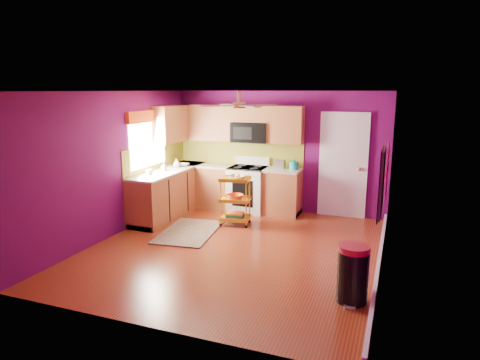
% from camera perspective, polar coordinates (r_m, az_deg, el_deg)
% --- Properties ---
extents(ground, '(5.00, 5.00, 0.00)m').
position_cam_1_polar(ground, '(7.00, -0.70, -9.15)').
color(ground, maroon).
rests_on(ground, ground).
extents(room_envelope, '(4.54, 5.04, 2.52)m').
position_cam_1_polar(room_envelope, '(6.58, -0.51, 4.20)').
color(room_envelope, '#5B0A4F').
rests_on(room_envelope, ground).
extents(lower_cabinets, '(2.81, 2.31, 0.94)m').
position_cam_1_polar(lower_cabinets, '(8.98, -4.49, -1.52)').
color(lower_cabinets, brown).
rests_on(lower_cabinets, ground).
extents(electric_range, '(0.76, 0.66, 1.13)m').
position_cam_1_polar(electric_range, '(8.99, 1.07, -1.14)').
color(electric_range, white).
rests_on(electric_range, ground).
extents(upper_cabinetry, '(2.80, 2.30, 1.26)m').
position_cam_1_polar(upper_cabinetry, '(9.04, -3.07, 7.36)').
color(upper_cabinetry, brown).
rests_on(upper_cabinetry, ground).
extents(left_window, '(0.08, 1.35, 1.08)m').
position_cam_1_polar(left_window, '(8.52, -12.20, 6.41)').
color(left_window, white).
rests_on(left_window, ground).
extents(panel_door, '(0.95, 0.11, 2.15)m').
position_cam_1_polar(panel_door, '(8.74, 13.58, 1.76)').
color(panel_door, white).
rests_on(panel_door, ground).
extents(right_wall_art, '(0.04, 2.74, 1.04)m').
position_cam_1_polar(right_wall_art, '(5.84, 18.78, 0.69)').
color(right_wall_art, black).
rests_on(right_wall_art, ground).
extents(ceiling_fan, '(1.01, 1.01, 0.26)m').
position_cam_1_polar(ceiling_fan, '(6.72, -0.12, 9.99)').
color(ceiling_fan, '#BF8C3F').
rests_on(ceiling_fan, ground).
extents(shag_rug, '(1.08, 1.58, 0.02)m').
position_cam_1_polar(shag_rug, '(7.81, -6.81, -6.87)').
color(shag_rug, black).
rests_on(shag_rug, ground).
extents(rolling_cart, '(0.61, 0.48, 1.00)m').
position_cam_1_polar(rolling_cart, '(8.05, -0.60, -2.50)').
color(rolling_cart, gold).
rests_on(rolling_cart, ground).
extents(trash_can, '(0.48, 0.48, 0.71)m').
position_cam_1_polar(trash_can, '(5.42, 14.81, -12.00)').
color(trash_can, black).
rests_on(trash_can, ground).
extents(teal_kettle, '(0.18, 0.18, 0.21)m').
position_cam_1_polar(teal_kettle, '(8.70, 7.17, 1.95)').
color(teal_kettle, '#16A798').
rests_on(teal_kettle, lower_cabinets).
extents(toaster, '(0.22, 0.15, 0.18)m').
position_cam_1_polar(toaster, '(8.77, 5.29, 2.11)').
color(toaster, beige).
rests_on(toaster, lower_cabinets).
extents(soap_bottle_a, '(0.08, 0.08, 0.17)m').
position_cam_1_polar(soap_bottle_a, '(8.61, -10.12, 1.77)').
color(soap_bottle_a, '#EA3F72').
rests_on(soap_bottle_a, lower_cabinets).
extents(soap_bottle_b, '(0.14, 0.14, 0.18)m').
position_cam_1_polar(soap_bottle_b, '(8.96, -8.45, 2.26)').
color(soap_bottle_b, white).
rests_on(soap_bottle_b, lower_cabinets).
extents(counter_dish, '(0.24, 0.24, 0.06)m').
position_cam_1_polar(counter_dish, '(9.09, -7.55, 2.03)').
color(counter_dish, white).
rests_on(counter_dish, lower_cabinets).
extents(counter_cup, '(0.13, 0.13, 0.10)m').
position_cam_1_polar(counter_cup, '(8.28, -11.97, 1.05)').
color(counter_cup, white).
rests_on(counter_cup, lower_cabinets).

